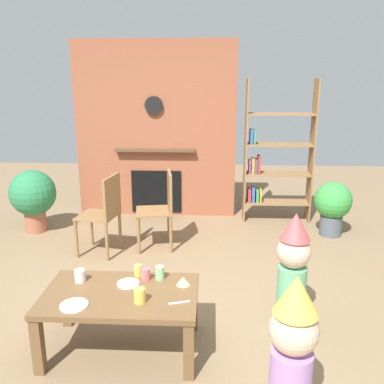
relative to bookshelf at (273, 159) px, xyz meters
name	(u,v)px	position (x,y,z in m)	size (l,w,h in m)	color
ground_plane	(172,310)	(-1.14, -2.40, -0.85)	(12.00, 12.00, 0.00)	#846B4C
brick_fireplace_feature	(156,131)	(-1.59, 0.20, 0.34)	(2.20, 0.28, 2.40)	#935138
bookshelf	(273,159)	(0.00, 0.00, 0.00)	(0.90, 0.28, 1.90)	olive
coffee_table	(121,301)	(-1.45, -2.94, -0.46)	(1.10, 0.66, 0.46)	brown
paper_cup_near_left	(138,270)	(-1.37, -2.68, -0.35)	(0.06, 0.06, 0.09)	#F2CC4C
paper_cup_near_right	(146,274)	(-1.30, -2.74, -0.35)	(0.07, 0.07, 0.09)	#E5666B
paper_cup_center	(80,276)	(-1.78, -2.79, -0.34)	(0.08, 0.08, 0.09)	silver
paper_cup_far_left	(160,273)	(-1.19, -2.72, -0.34)	(0.07, 0.07, 0.10)	#8CD18C
paper_cup_far_right	(140,295)	(-1.29, -3.06, -0.34)	(0.08, 0.08, 0.10)	#F2CC4C
paper_plate_front	(74,305)	(-1.72, -3.14, -0.38)	(0.19, 0.19, 0.01)	white
paper_plate_rear	(128,283)	(-1.42, -2.82, -0.38)	(0.16, 0.16, 0.01)	white
birthday_cake_slice	(183,281)	(-1.01, -2.80, -0.36)	(0.10, 0.10, 0.06)	#EAC68C
table_fork	(179,303)	(-1.02, -3.06, -0.39)	(0.15, 0.02, 0.01)	silver
child_with_cone_hat	(292,353)	(-0.36, -3.63, -0.34)	(0.27, 0.27, 0.97)	#B27FCC
child_in_pink	(293,268)	(-0.17, -2.57, -0.35)	(0.26, 0.26, 0.95)	#66B27F
dining_chair_left	(105,210)	(-1.98, -1.25, -0.34)	(0.47, 0.47, 0.90)	olive
dining_chair_middle	(162,205)	(-1.38, -1.03, -0.34)	(0.46, 0.46, 0.90)	olive
potted_plant_tall	(333,205)	(0.68, -0.56, -0.45)	(0.46, 0.46, 0.68)	#4C5660
potted_plant_short	(33,195)	(-3.07, -0.61, -0.37)	(0.58, 0.58, 0.80)	#9E5B42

